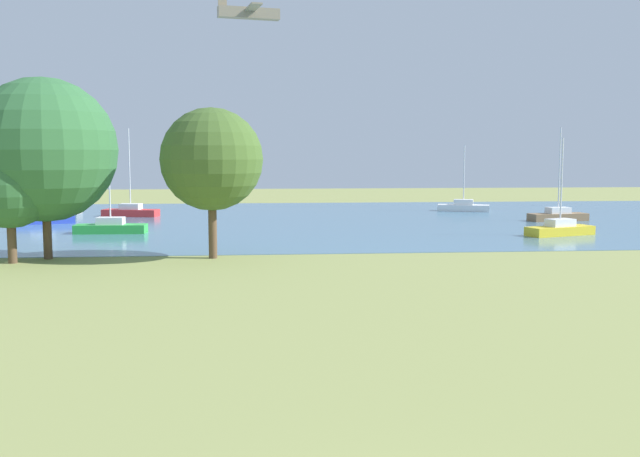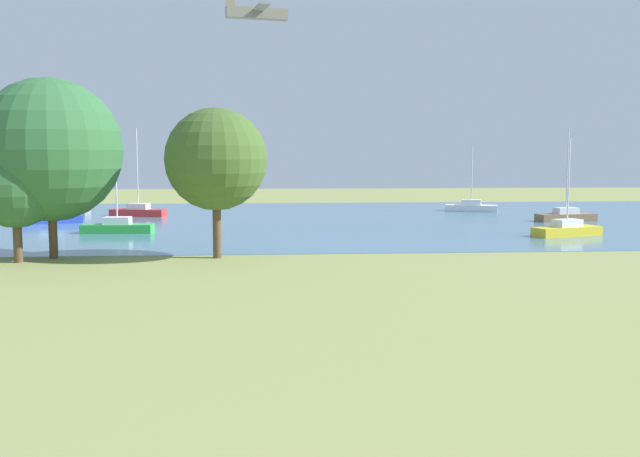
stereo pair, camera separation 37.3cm
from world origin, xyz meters
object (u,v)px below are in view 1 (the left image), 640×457
at_px(sailboat_yellow, 560,229).
at_px(sailboat_green, 111,227).
at_px(tree_east_near, 44,150).
at_px(sailboat_blue, 43,218).
at_px(sailboat_white, 463,206).
at_px(sailboat_gray, 53,209).
at_px(sailboat_red, 131,211).
at_px(tree_west_near, 212,160).
at_px(sailboat_brown, 558,215).
at_px(tree_mid_shore, 9,184).
at_px(light_aircraft, 248,13).

relative_size(sailboat_yellow, sailboat_green, 1.09).
bearing_deg(tree_east_near, sailboat_blue, 106.89).
distance_m(sailboat_white, sailboat_green, 33.68).
xyz_separation_m(sailboat_gray, sailboat_blue, (1.65, -8.86, -0.00)).
height_order(sailboat_red, tree_west_near, tree_west_near).
bearing_deg(sailboat_gray, sailboat_yellow, -27.59).
distance_m(sailboat_white, tree_west_near, 36.20).
bearing_deg(sailboat_yellow, sailboat_brown, 67.27).
distance_m(sailboat_yellow, sailboat_green, 30.47).
bearing_deg(tree_east_near, tree_west_near, -3.21).
bearing_deg(tree_mid_shore, sailboat_brown, 27.65).
height_order(sailboat_yellow, tree_east_near, tree_east_near).
bearing_deg(tree_mid_shore, light_aircraft, 73.62).
distance_m(sailboat_yellow, tree_east_near, 32.47).
distance_m(sailboat_brown, light_aircraft, 37.48).
bearing_deg(sailboat_white, light_aircraft, 154.17).
distance_m(sailboat_white, sailboat_gray, 37.83).
bearing_deg(sailboat_brown, sailboat_yellow, -112.73).
distance_m(sailboat_brown, tree_west_near, 32.71).
distance_m(sailboat_yellow, tree_west_near, 24.47).
bearing_deg(sailboat_white, tree_west_near, -127.42).
xyz_separation_m(tree_mid_shore, tree_east_near, (1.36, 1.32, 1.66)).
bearing_deg(sailboat_gray, tree_west_near, -60.66).
bearing_deg(tree_west_near, tree_mid_shore, -175.16).
bearing_deg(tree_west_near, tree_east_near, 176.79).
bearing_deg(tree_east_near, sailboat_red, 90.23).
height_order(sailboat_green, sailboat_gray, sailboat_gray).
relative_size(sailboat_brown, sailboat_blue, 1.04).
relative_size(sailboat_green, sailboat_gray, 0.79).
height_order(tree_west_near, light_aircraft, light_aircraft).
distance_m(sailboat_gray, sailboat_blue, 9.01).
xyz_separation_m(tree_west_near, light_aircraft, (1.59, 38.29, 14.72)).
bearing_deg(sailboat_blue, tree_east_near, -73.11).
bearing_deg(light_aircraft, sailboat_gray, -150.93).
bearing_deg(sailboat_white, tree_mid_shore, -137.22).
bearing_deg(tree_west_near, sailboat_red, 108.70).
height_order(sailboat_yellow, light_aircraft, light_aircraft).
relative_size(sailboat_green, sailboat_brown, 0.79).
height_order(sailboat_white, tree_mid_shore, tree_mid_shore).
xyz_separation_m(sailboat_brown, tree_east_near, (-35.23, -17.85, 5.18)).
distance_m(sailboat_brown, tree_mid_shore, 41.46).
distance_m(tree_east_near, tree_west_near, 8.58).
height_order(sailboat_white, sailboat_green, sailboat_white).
height_order(tree_east_near, light_aircraft, light_aircraft).
bearing_deg(sailboat_brown, sailboat_gray, 166.60).
xyz_separation_m(sailboat_white, sailboat_yellow, (0.70, -20.14, 0.00)).
distance_m(sailboat_green, tree_east_near, 12.93).
distance_m(sailboat_green, sailboat_gray, 18.22).
bearing_deg(sailboat_blue, sailboat_yellow, -16.99).
bearing_deg(sailboat_yellow, light_aircraft, 124.95).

